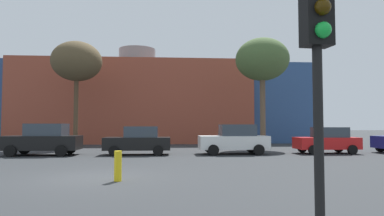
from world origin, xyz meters
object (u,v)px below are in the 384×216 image
Objects in this scene: bare_tree_1 at (77,62)px; bollard_yellow_0 at (118,166)px; parked_car_4 at (327,140)px; traffic_light_near_right at (318,52)px; parked_car_1 at (43,140)px; parked_car_3 at (234,139)px; parked_car_2 at (139,141)px; bare_tree_0 at (262,60)px.

bollard_yellow_0 is (5.68, -16.42, -6.37)m from bare_tree_1.
traffic_light_near_right is (-8.27, -16.84, 1.89)m from parked_car_4.
parked_car_3 is at bearing -180.00° from parked_car_1.
bare_tree_0 is (9.16, 5.02, 6.02)m from parked_car_2.
bare_tree_1 is (-9.12, 23.53, 4.14)m from traffic_light_near_right.
bollard_yellow_0 is at bearing 120.73° from parked_car_1.
bare_tree_0 is at bearing -61.67° from parked_car_4.
bollard_yellow_0 is at bearing -121.40° from bare_tree_0.
parked_car_1 is 19.28m from traffic_light_near_right.
traffic_light_near_right reaches higher than parked_car_1.
traffic_light_near_right is (3.59, -16.84, 1.86)m from parked_car_2.
bare_tree_0 is 8.87× the size of bollard_yellow_0.
parked_car_4 is (11.86, -0.00, -0.03)m from parked_car_2.
bare_tree_1 is at bearing -30.37° from parked_car_3.
parked_car_2 is at bearing -180.00° from parked_car_1.
bare_tree_0 is at bearing -151.28° from parked_car_2.
parked_car_1 is 1.13× the size of parked_car_4.
bare_tree_0 reaches higher than bollard_yellow_0.
bare_tree_0 reaches higher than bare_tree_1.
bare_tree_1 is at bearing -50.46° from parked_car_2.
parked_car_4 is at bearing 180.00° from parked_car_3.
bollard_yellow_0 is (-11.70, -9.73, -0.34)m from parked_car_4.
bollard_yellow_0 is at bearing 59.47° from parked_car_3.
parked_car_3 is 1.11× the size of parked_car_4.
parked_car_2 is 12.05m from bare_tree_0.
parked_car_2 is at bearing 90.92° from bollard_yellow_0.
bare_tree_1 reaches higher than parked_car_4.
traffic_light_near_right is at bearing 118.71° from parked_car_1.
parked_car_2 is 1.03× the size of parked_car_4.
parked_car_4 is at bearing 180.00° from parked_car_2.
parked_car_1 is 16.70m from bare_tree_0.
parked_car_4 reaches higher than bollard_yellow_0.
bollard_yellow_0 is at bearing 39.74° from parked_car_4.
parked_car_3 is 11.30m from bollard_yellow_0.
parked_car_4 is 15.22m from bollard_yellow_0.
parked_car_2 is 0.93× the size of parked_car_3.
traffic_light_near_right reaches higher than parked_car_4.
bare_tree_1 reaches higher than parked_car_1.
bare_tree_1 is 18.51m from bollard_yellow_0.
bollard_yellow_0 is at bearing -161.00° from traffic_light_near_right.
parked_car_3 is at bearing -180.00° from parked_car_2.
traffic_light_near_right is 3.79× the size of bollard_yellow_0.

